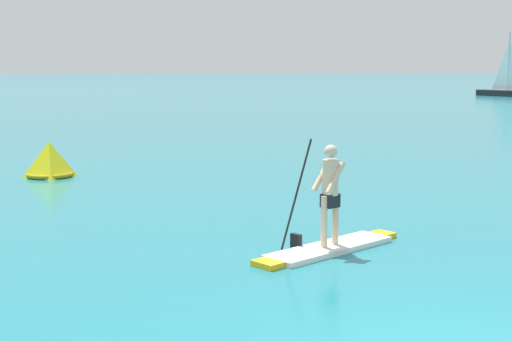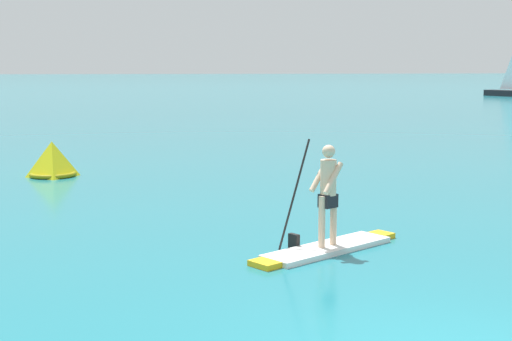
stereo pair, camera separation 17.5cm
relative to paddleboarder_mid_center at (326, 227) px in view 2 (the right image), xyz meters
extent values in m
cube|color=white|center=(0.03, 0.00, -0.36)|extent=(2.42, 1.93, 0.09)
cube|color=yellow|center=(-1.13, -0.78, -0.36)|extent=(0.51, 0.55, 0.09)
cube|color=yellow|center=(1.18, 0.79, -0.36)|extent=(0.47, 0.49, 0.09)
cylinder|color=beige|center=(-0.09, -0.08, 0.11)|extent=(0.11, 0.11, 0.84)
cylinder|color=beige|center=(0.14, 0.08, 0.11)|extent=(0.11, 0.11, 0.84)
cube|color=black|center=(0.02, 0.00, 0.44)|extent=(0.34, 0.33, 0.22)
cylinder|color=beige|center=(0.02, 0.00, 0.82)|extent=(0.26, 0.26, 0.58)
sphere|color=beige|center=(0.02, 0.00, 1.24)|extent=(0.21, 0.21, 0.21)
cylinder|color=beige|center=(0.07, -0.15, 0.83)|extent=(0.39, 0.31, 0.52)
cylinder|color=beige|center=(-0.11, 0.10, 0.83)|extent=(0.39, 0.31, 0.52)
cylinder|color=black|center=(-0.50, 0.15, 0.53)|extent=(0.60, 0.43, 1.77)
cube|color=black|center=(-0.50, 0.15, -0.29)|extent=(0.18, 0.21, 0.32)
pyramid|color=yellow|center=(-5.50, 8.87, 0.08)|extent=(1.18, 1.18, 0.96)
torus|color=olive|center=(-5.50, 8.87, -0.34)|extent=(1.26, 1.26, 0.12)
camera|label=1|loc=(-2.91, -11.31, 2.63)|focal=51.21mm
camera|label=2|loc=(-2.74, -11.33, 2.63)|focal=51.21mm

